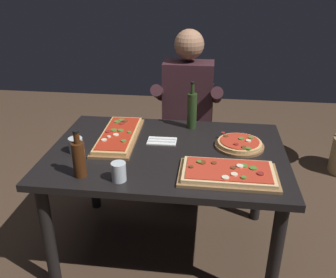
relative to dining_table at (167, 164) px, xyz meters
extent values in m
plane|color=#4C3828|center=(0.00, 0.00, -0.64)|extent=(6.40, 6.40, 0.00)
cube|color=black|center=(0.00, 0.00, 0.08)|extent=(1.40, 0.96, 0.04)
cylinder|color=black|center=(-0.62, -0.40, -0.29)|extent=(0.07, 0.07, 0.70)
cylinder|color=black|center=(0.62, -0.40, -0.29)|extent=(0.07, 0.07, 0.70)
cylinder|color=black|center=(-0.62, 0.40, -0.29)|extent=(0.07, 0.07, 0.70)
cylinder|color=black|center=(0.62, 0.40, -0.29)|extent=(0.07, 0.07, 0.70)
cube|color=olive|center=(0.35, -0.26, 0.10)|extent=(0.51, 0.29, 0.02)
cube|color=#E5C184|center=(0.35, -0.26, 0.12)|extent=(0.47, 0.26, 0.02)
cube|color=red|center=(0.35, -0.26, 0.13)|extent=(0.43, 0.23, 0.01)
cylinder|color=beige|center=(0.41, -0.22, 0.14)|extent=(0.04, 0.04, 0.01)
cylinder|color=beige|center=(0.38, -0.31, 0.14)|extent=(0.04, 0.04, 0.01)
cylinder|color=#4C7F2D|center=(0.48, -0.24, 0.14)|extent=(0.04, 0.04, 0.01)
cylinder|color=beige|center=(0.34, -0.35, 0.14)|extent=(0.04, 0.04, 0.00)
cylinder|color=brown|center=(0.16, -0.26, 0.14)|extent=(0.03, 0.03, 0.01)
cylinder|color=brown|center=(0.28, -0.20, 0.14)|extent=(0.03, 0.03, 0.01)
cylinder|color=maroon|center=(0.51, -0.29, 0.14)|extent=(0.03, 0.03, 0.01)
cylinder|color=#4C7F2D|center=(0.20, -0.20, 0.14)|extent=(0.03, 0.03, 0.01)
cylinder|color=brown|center=(0.38, -0.25, 0.14)|extent=(0.03, 0.03, 0.01)
cylinder|color=#4C7F2D|center=(0.44, -0.21, 0.14)|extent=(0.04, 0.04, 0.00)
cylinder|color=brown|center=(0.22, -0.21, 0.14)|extent=(0.04, 0.04, 0.01)
cylinder|color=#4C7F2D|center=(0.43, -0.34, 0.14)|extent=(0.03, 0.03, 0.01)
cube|color=brown|center=(-0.33, 0.13, 0.10)|extent=(0.26, 0.60, 0.02)
cube|color=tan|center=(-0.33, 0.13, 0.12)|extent=(0.23, 0.55, 0.02)
cube|color=#B72D19|center=(-0.33, 0.13, 0.13)|extent=(0.20, 0.51, 0.01)
cylinder|color=maroon|center=(-0.39, 0.13, 0.14)|extent=(0.04, 0.04, 0.00)
cylinder|color=beige|center=(-0.37, 0.05, 0.14)|extent=(0.02, 0.02, 0.01)
cylinder|color=#4C7F2D|center=(-0.26, 0.00, 0.14)|extent=(0.03, 0.03, 0.01)
cylinder|color=#4C7F2D|center=(-0.36, 0.15, 0.14)|extent=(0.04, 0.04, 0.01)
cylinder|color=beige|center=(-0.38, 0.00, 0.14)|extent=(0.03, 0.03, 0.01)
cylinder|color=brown|center=(-0.33, 0.31, 0.14)|extent=(0.04, 0.04, 0.01)
cylinder|color=beige|center=(-0.33, 0.08, 0.14)|extent=(0.04, 0.04, 0.01)
cylinder|color=#4C7F2D|center=(-0.35, 0.32, 0.14)|extent=(0.04, 0.04, 0.01)
cylinder|color=#4C7F2D|center=(-0.32, 0.15, 0.14)|extent=(0.04, 0.04, 0.01)
cylinder|color=#4C7F2D|center=(-0.26, 0.13, 0.14)|extent=(0.03, 0.03, 0.01)
cylinder|color=maroon|center=(-0.34, 0.27, 0.14)|extent=(0.04, 0.04, 0.00)
cylinder|color=#4C7F2D|center=(-0.38, 0.30, 0.14)|extent=(0.04, 0.04, 0.00)
cylinder|color=brown|center=(0.43, 0.10, 0.10)|extent=(0.29, 0.29, 0.02)
cylinder|color=#DBB270|center=(0.43, 0.10, 0.12)|extent=(0.26, 0.26, 0.02)
cylinder|color=red|center=(0.43, 0.10, 0.13)|extent=(0.23, 0.23, 0.01)
cylinder|color=#4C7F2D|center=(0.44, 0.12, 0.14)|extent=(0.04, 0.04, 0.01)
cylinder|color=brown|center=(0.35, 0.15, 0.14)|extent=(0.03, 0.03, 0.00)
cylinder|color=beige|center=(0.48, 0.10, 0.14)|extent=(0.03, 0.03, 0.01)
cylinder|color=#4C7F2D|center=(0.50, 0.14, 0.14)|extent=(0.03, 0.03, 0.01)
cylinder|color=#4C7F2D|center=(0.45, 0.00, 0.14)|extent=(0.03, 0.03, 0.00)
cylinder|color=brown|center=(0.45, 0.01, 0.14)|extent=(0.03, 0.03, 0.01)
cylinder|color=maroon|center=(0.41, 0.04, 0.14)|extent=(0.03, 0.03, 0.01)
cylinder|color=#4C7F2D|center=(0.47, -0.01, 0.14)|extent=(0.03, 0.03, 0.01)
cylinder|color=maroon|center=(0.33, 0.20, 0.14)|extent=(0.02, 0.02, 0.00)
cylinder|color=#47230F|center=(-0.41, -0.35, 0.19)|extent=(0.07, 0.07, 0.19)
cylinder|color=#47230F|center=(-0.41, -0.35, 0.31)|extent=(0.03, 0.03, 0.06)
cylinder|color=black|center=(-0.41, -0.35, 0.35)|extent=(0.03, 0.03, 0.01)
cylinder|color=#233819|center=(0.12, 0.36, 0.22)|extent=(0.06, 0.06, 0.24)
cylinder|color=#233819|center=(0.12, 0.36, 0.37)|extent=(0.02, 0.02, 0.07)
cylinder|color=black|center=(0.12, 0.36, 0.41)|extent=(0.03, 0.03, 0.01)
cylinder|color=silver|center=(-0.53, -0.09, 0.14)|extent=(0.08, 0.08, 0.09)
cylinder|color=silver|center=(-0.53, -0.09, 0.11)|extent=(0.07, 0.07, 0.03)
cylinder|color=silver|center=(-0.20, -0.37, 0.14)|extent=(0.08, 0.08, 0.10)
cube|color=white|center=(-0.05, 0.11, 0.10)|extent=(0.18, 0.11, 0.01)
cube|color=silver|center=(-0.05, 0.09, 0.10)|extent=(0.17, 0.02, 0.00)
cube|color=silver|center=(-0.05, 0.13, 0.10)|extent=(0.17, 0.02, 0.00)
cube|color=black|center=(0.07, 0.78, -0.21)|extent=(0.44, 0.44, 0.04)
cube|color=black|center=(0.07, 0.98, 0.02)|extent=(0.40, 0.04, 0.42)
cylinder|color=black|center=(-0.12, 0.59, -0.44)|extent=(0.04, 0.04, 0.41)
cylinder|color=black|center=(0.26, 0.59, -0.44)|extent=(0.04, 0.04, 0.41)
cylinder|color=black|center=(-0.12, 0.97, -0.44)|extent=(0.04, 0.04, 0.41)
cylinder|color=black|center=(0.26, 0.97, -0.44)|extent=(0.04, 0.04, 0.41)
cylinder|color=#23232D|center=(-0.03, 0.60, -0.42)|extent=(0.11, 0.11, 0.45)
cylinder|color=#23232D|center=(0.17, 0.60, -0.42)|extent=(0.11, 0.11, 0.45)
cube|color=#23232D|center=(0.07, 0.68, -0.13)|extent=(0.34, 0.40, 0.12)
cube|color=#381E23|center=(0.07, 0.78, 0.19)|extent=(0.38, 0.22, 0.52)
sphere|color=#A37556|center=(0.07, 0.78, 0.58)|extent=(0.22, 0.22, 0.22)
cylinder|color=#381E23|center=(-0.15, 0.73, 0.21)|extent=(0.09, 0.31, 0.21)
cylinder|color=#381E23|center=(0.29, 0.73, 0.21)|extent=(0.09, 0.31, 0.21)
camera|label=1|loc=(0.25, -1.90, 1.07)|focal=38.64mm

